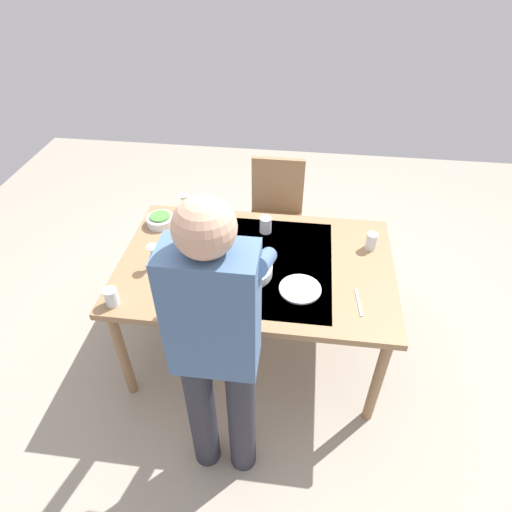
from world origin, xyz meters
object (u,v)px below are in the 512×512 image
(water_cup_near_left, at_px, (266,225))
(wine_bottle, at_px, (204,286))
(water_cup_far_left, at_px, (371,241))
(side_bowl_salad, at_px, (161,220))
(chair_near, at_px, (276,210))
(wine_glass_left, at_px, (184,201))
(wine_glass_right, at_px, (153,253))
(serving_bowl_pasta, at_px, (246,269))
(water_cup_near_right, at_px, (111,297))
(dining_table, at_px, (256,271))
(dinner_plate_near, at_px, (300,289))
(person_server, at_px, (216,344))

(water_cup_near_left, bearing_deg, wine_bottle, 69.10)
(water_cup_far_left, xyz_separation_m, side_bowl_salad, (1.34, -0.08, -0.02))
(chair_near, relative_size, wine_glass_left, 6.03)
(wine_glass_right, relative_size, water_cup_near_left, 1.46)
(wine_glass_left, height_order, serving_bowl_pasta, wine_glass_left)
(wine_glass_right, relative_size, water_cup_near_right, 1.51)
(chair_near, bearing_deg, dining_table, 87.25)
(wine_glass_left, height_order, water_cup_far_left, wine_glass_left)
(dining_table, relative_size, dinner_plate_near, 6.94)
(chair_near, distance_m, water_cup_near_left, 0.65)
(side_bowl_salad, height_order, dinner_plate_near, side_bowl_salad)
(wine_glass_right, distance_m, serving_bowl_pasta, 0.53)
(wine_bottle, relative_size, wine_glass_left, 1.96)
(person_server, height_order, wine_glass_right, person_server)
(dining_table, xyz_separation_m, person_server, (0.07, 0.78, 0.28))
(chair_near, height_order, side_bowl_salad, chair_near)
(side_bowl_salad, bearing_deg, serving_bowl_pasta, 146.99)
(chair_near, distance_m, dinner_plate_near, 1.14)
(water_cup_near_right, distance_m, serving_bowl_pasta, 0.74)
(dining_table, distance_m, wine_glass_left, 0.71)
(water_cup_near_left, height_order, serving_bowl_pasta, water_cup_near_left)
(person_server, distance_m, water_cup_near_right, 0.74)
(water_cup_near_left, relative_size, water_cup_near_right, 1.03)
(chair_near, relative_size, person_server, 0.54)
(chair_near, bearing_deg, side_bowl_salad, 39.98)
(person_server, xyz_separation_m, wine_glass_right, (0.50, -0.67, -0.10))
(water_cup_near_right, xyz_separation_m, water_cup_far_left, (-1.38, -0.65, 0.00))
(wine_bottle, distance_m, dinner_plate_near, 0.53)
(person_server, xyz_separation_m, wine_bottle, (0.16, -0.43, -0.10))
(serving_bowl_pasta, distance_m, dinner_plate_near, 0.33)
(chair_near, xyz_separation_m, person_server, (0.11, 1.67, 0.43))
(chair_near, xyz_separation_m, side_bowl_salad, (0.71, 0.59, 0.26))
(person_server, xyz_separation_m, wine_glass_left, (0.46, -1.21, -0.10))
(dining_table, distance_m, water_cup_near_right, 0.83)
(serving_bowl_pasta, bearing_deg, water_cup_far_left, -156.00)
(water_cup_near_right, distance_m, dinner_plate_near, 1.00)
(person_server, bearing_deg, dining_table, -95.11)
(chair_near, distance_m, wine_bottle, 1.31)
(dining_table, relative_size, water_cup_near_left, 15.42)
(wine_glass_right, relative_size, dinner_plate_near, 0.66)
(wine_bottle, bearing_deg, dinner_plate_near, -163.30)
(dining_table, height_order, wine_bottle, wine_bottle)
(wine_bottle, bearing_deg, water_cup_near_right, 9.60)
(serving_bowl_pasta, bearing_deg, side_bowl_salad, -33.01)
(water_cup_near_left, xyz_separation_m, dinner_plate_near, (-0.24, 0.51, -0.05))
(wine_glass_left, bearing_deg, wine_bottle, 111.25)
(chair_near, relative_size, water_cup_near_right, 9.08)
(dining_table, bearing_deg, wine_bottle, 56.48)
(dinner_plate_near, bearing_deg, serving_bowl_pasta, -17.51)
(serving_bowl_pasta, bearing_deg, chair_near, -95.04)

